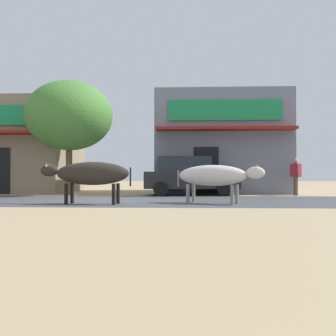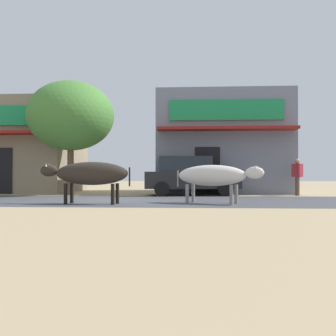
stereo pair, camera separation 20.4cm
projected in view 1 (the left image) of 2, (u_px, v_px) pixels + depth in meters
ground at (107, 201)px, 14.10m from camera, size 80.00×80.00×0.00m
asphalt_road at (107, 200)px, 14.10m from camera, size 72.00×5.91×0.00m
storefront_left_cafe at (1, 147)px, 21.54m from camera, size 7.44×6.26×4.57m
storefront_right_club at (220, 145)px, 20.99m from camera, size 6.26×6.26×4.78m
roadside_tree at (69, 116)px, 17.93m from camera, size 3.75×3.75×4.93m
parked_hatchback_car at (188, 175)px, 17.63m from camera, size 4.12×2.31×1.64m
cow_near_brown at (90, 174)px, 12.49m from camera, size 2.86×0.91×1.27m
cow_far_dark at (214, 176)px, 12.73m from camera, size 2.69×1.53×1.18m
pedestrian_by_shop at (296, 174)px, 17.50m from camera, size 0.47×0.61×1.55m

